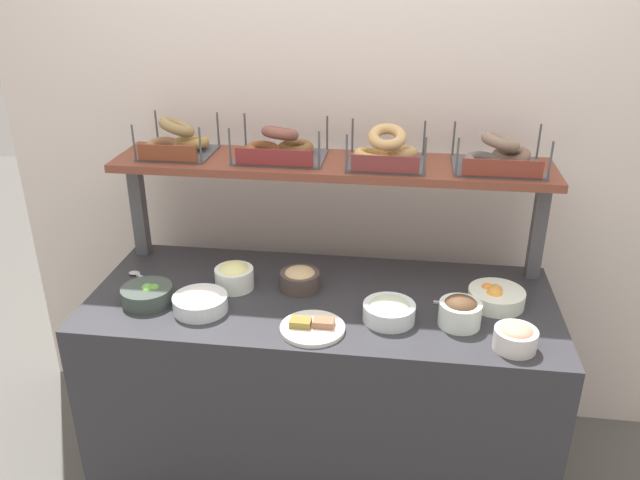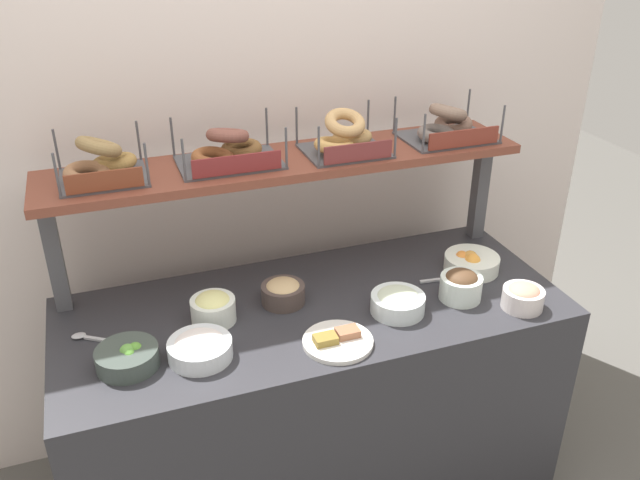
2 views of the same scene
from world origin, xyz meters
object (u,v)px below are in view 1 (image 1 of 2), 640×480
bowl_lox_spread (516,337)px  bagel_basket_sesame (386,152)px  serving_plate_white (312,327)px  bowl_scallion_spread (389,310)px  bagel_basket_cinnamon_raisin (280,147)px  bowl_cream_cheese (200,302)px  bagel_basket_everything (177,142)px  bowl_veggie_mix (147,294)px  serving_spoon_near_plate (140,276)px  bagel_basket_poppy (498,157)px  bowl_hummus (300,278)px  bowl_chocolate_spread (460,311)px  bowl_egg_salad (234,276)px  serving_spoon_by_edge (468,305)px  bowl_fruit_salad (496,297)px

bowl_lox_spread → bagel_basket_sesame: bearing=132.0°
bowl_lox_spread → serving_plate_white: size_ratio=0.63×
bowl_scallion_spread → bagel_basket_cinnamon_raisin: bearing=137.8°
bowl_cream_cheese → bagel_basket_sesame: (0.61, 0.40, 0.44)m
bagel_basket_everything → bowl_veggie_mix: bearing=-92.2°
serving_plate_white → bagel_basket_cinnamon_raisin: size_ratio=0.65×
bowl_scallion_spread → serving_spoon_near_plate: (-0.96, 0.18, -0.03)m
bowl_scallion_spread → serving_plate_white: bowl_scallion_spread is taller
serving_plate_white → bagel_basket_poppy: size_ratio=0.68×
bowl_hummus → bowl_scallion_spread: bearing=-28.3°
bowl_scallion_spread → bowl_chocolate_spread: bowl_chocolate_spread is taller
bowl_lox_spread → bagel_basket_poppy: bearing=95.1°
bowl_lox_spread → serving_spoon_near_plate: 1.39m
bowl_egg_salad → bagel_basket_cinnamon_raisin: (0.13, 0.25, 0.42)m
bowl_veggie_mix → serving_spoon_by_edge: bearing=5.9°
bowl_hummus → bowl_lox_spread: bearing=-22.0°
bagel_basket_everything → bagel_basket_poppy: size_ratio=0.88×
bowl_chocolate_spread → bagel_basket_sesame: size_ratio=0.50×
bagel_basket_everything → bagel_basket_poppy: (1.20, -0.02, -0.00)m
bowl_cream_cheese → serving_spoon_near_plate: bowl_cream_cheese is taller
bowl_scallion_spread → serving_plate_white: bearing=-158.6°
bowl_scallion_spread → bowl_chocolate_spread: (0.24, 0.00, 0.01)m
bowl_cream_cheese → bowl_fruit_salad: bearing=9.9°
bowl_fruit_salad → bagel_basket_sesame: bearing=151.8°
bagel_basket_cinnamon_raisin → bagel_basket_poppy: 0.80m
bowl_scallion_spread → bowl_fruit_salad: bearing=22.8°
serving_plate_white → bowl_lox_spread: bearing=-1.6°
bowl_cream_cheese → serving_spoon_by_edge: bearing=9.1°
bowl_veggie_mix → serving_plate_white: size_ratio=0.84×
serving_spoon_near_plate → serving_spoon_by_edge: (1.23, -0.05, 0.00)m
bowl_fruit_salad → bagel_basket_cinnamon_raisin: bagel_basket_cinnamon_raisin is taller
serving_plate_white → serving_spoon_by_edge: size_ratio=1.20×
bowl_egg_salad → serving_spoon_by_edge: bowl_egg_salad is taller
bowl_cream_cheese → serving_spoon_near_plate: (-0.30, 0.20, -0.03)m
bowl_lox_spread → bagel_basket_poppy: size_ratio=0.43×
serving_spoon_near_plate → bowl_cream_cheese: bearing=-33.6°
bagel_basket_everything → bagel_basket_poppy: bearing=-0.9°
bowl_hummus → bowl_cream_cheese: bearing=-147.2°
bowl_cream_cheese → serving_spoon_by_edge: size_ratio=1.05×
bowl_veggie_mix → bowl_fruit_salad: bowl_fruit_salad is taller
serving_spoon_by_edge → bagel_basket_everything: 1.25m
bowl_cream_cheese → bagel_basket_everything: bagel_basket_everything is taller
bowl_egg_salad → bowl_cream_cheese: bowl_egg_salad is taller
bowl_scallion_spread → bagel_basket_sesame: 0.58m
bagel_basket_poppy → bowl_egg_salad: bearing=-166.0°
bowl_fruit_salad → serving_spoon_by_edge: 0.10m
bowl_hummus → serving_spoon_by_edge: bearing=-5.3°
bowl_veggie_mix → bowl_lox_spread: size_ratio=1.33×
bowl_fruit_salad → serving_spoon_near_plate: bearing=179.0°
serving_spoon_near_plate → bowl_fruit_salad: bearing=-1.0°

